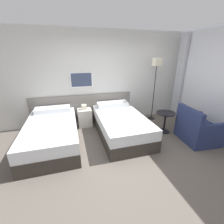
% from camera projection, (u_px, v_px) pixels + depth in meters
% --- Properties ---
extents(ground_plane, '(16.00, 16.00, 0.00)m').
position_uv_depth(ground_plane, '(122.00, 155.00, 3.25)').
color(ground_plane, '#5B544C').
extents(wall_headboard, '(10.00, 0.10, 2.70)m').
position_uv_depth(wall_headboard, '(100.00, 81.00, 4.51)').
color(wall_headboard, silver).
rests_on(wall_headboard, ground_plane).
extents(bed_near_door, '(1.15, 2.04, 0.68)m').
position_uv_depth(bed_near_door, '(52.00, 133.00, 3.55)').
color(bed_near_door, '#332D28').
rests_on(bed_near_door, ground_plane).
extents(bed_near_window, '(1.15, 2.04, 0.68)m').
position_uv_depth(bed_near_window, '(120.00, 125.00, 3.99)').
color(bed_near_window, '#332D28').
rests_on(bed_near_window, ground_plane).
extents(nightstand, '(0.40, 0.36, 0.67)m').
position_uv_depth(nightstand, '(85.00, 117.00, 4.48)').
color(nightstand, beige).
rests_on(nightstand, ground_plane).
extents(floor_lamp, '(0.24, 0.24, 1.94)m').
position_uv_depth(floor_lamp, '(156.00, 70.00, 4.52)').
color(floor_lamp, black).
rests_on(floor_lamp, ground_plane).
extents(side_table, '(0.51, 0.51, 0.57)m').
position_uv_depth(side_table, '(165.00, 118.00, 4.09)').
color(side_table, black).
rests_on(side_table, ground_plane).
extents(armchair, '(0.84, 0.91, 0.88)m').
position_uv_depth(armchair, '(197.00, 130.00, 3.69)').
color(armchair, navy).
rests_on(armchair, ground_plane).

